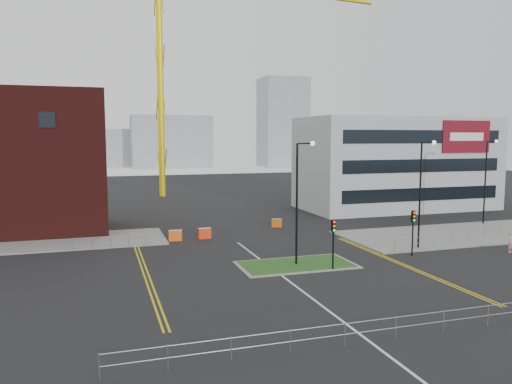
% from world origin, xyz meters
% --- Properties ---
extents(ground, '(200.00, 200.00, 0.00)m').
position_xyz_m(ground, '(0.00, 0.00, 0.00)').
color(ground, black).
rests_on(ground, ground).
extents(pavement_left, '(28.00, 8.00, 0.12)m').
position_xyz_m(pavement_left, '(-20.00, 22.00, 0.06)').
color(pavement_left, slate).
rests_on(pavement_left, ground).
extents(pavement_right, '(24.00, 10.00, 0.12)m').
position_xyz_m(pavement_right, '(22.00, 14.00, 0.06)').
color(pavement_right, slate).
rests_on(pavement_right, ground).
extents(island_kerb, '(8.60, 4.60, 0.08)m').
position_xyz_m(island_kerb, '(2.00, 8.00, 0.04)').
color(island_kerb, slate).
rests_on(island_kerb, ground).
extents(grass_island, '(8.00, 4.00, 0.12)m').
position_xyz_m(grass_island, '(2.00, 8.00, 0.06)').
color(grass_island, '#27521B').
rests_on(grass_island, ground).
extents(office_block, '(25.00, 12.20, 12.00)m').
position_xyz_m(office_block, '(26.01, 31.97, 6.00)').
color(office_block, '#A6A8AB').
rests_on(office_block, ground).
extents(tower_crane, '(52.76, 7.09, 39.44)m').
position_xyz_m(tower_crane, '(3.66, 55.66, 27.16)').
color(tower_crane, yellow).
rests_on(tower_crane, ground).
extents(streetlamp_island, '(1.46, 0.36, 9.18)m').
position_xyz_m(streetlamp_island, '(2.22, 8.00, 5.41)').
color(streetlamp_island, black).
rests_on(streetlamp_island, ground).
extents(streetlamp_right_near, '(1.46, 0.36, 9.18)m').
position_xyz_m(streetlamp_right_near, '(14.22, 10.00, 5.41)').
color(streetlamp_right_near, black).
rests_on(streetlamp_right_near, ground).
extents(streetlamp_right_far, '(1.46, 0.36, 9.18)m').
position_xyz_m(streetlamp_right_far, '(28.22, 18.00, 5.41)').
color(streetlamp_right_far, black).
rests_on(streetlamp_right_far, ground).
extents(traffic_light_island, '(0.28, 0.33, 3.65)m').
position_xyz_m(traffic_light_island, '(4.00, 5.98, 2.57)').
color(traffic_light_island, black).
rests_on(traffic_light_island, ground).
extents(traffic_light_right, '(0.28, 0.33, 3.65)m').
position_xyz_m(traffic_light_right, '(12.00, 7.98, 2.57)').
color(traffic_light_right, black).
rests_on(traffic_light_right, ground).
extents(railing_front, '(24.05, 0.05, 1.10)m').
position_xyz_m(railing_front, '(0.00, -6.00, 0.78)').
color(railing_front, gray).
rests_on(railing_front, ground).
extents(railing_left, '(6.05, 0.05, 1.10)m').
position_xyz_m(railing_left, '(-11.00, 18.00, 0.74)').
color(railing_left, gray).
rests_on(railing_left, ground).
extents(railing_right, '(19.05, 5.05, 1.10)m').
position_xyz_m(railing_right, '(20.50, 11.50, 0.78)').
color(railing_right, gray).
rests_on(railing_right, ground).
extents(centre_line, '(0.15, 30.00, 0.01)m').
position_xyz_m(centre_line, '(0.00, 2.00, 0.01)').
color(centre_line, silver).
rests_on(centre_line, ground).
extents(yellow_left_a, '(0.12, 24.00, 0.01)m').
position_xyz_m(yellow_left_a, '(-9.00, 10.00, 0.01)').
color(yellow_left_a, gold).
rests_on(yellow_left_a, ground).
extents(yellow_left_b, '(0.12, 24.00, 0.01)m').
position_xyz_m(yellow_left_b, '(-8.70, 10.00, 0.01)').
color(yellow_left_b, gold).
rests_on(yellow_left_b, ground).
extents(yellow_right_a, '(0.12, 20.00, 0.01)m').
position_xyz_m(yellow_right_a, '(9.50, 6.00, 0.01)').
color(yellow_right_a, gold).
rests_on(yellow_right_a, ground).
extents(yellow_right_b, '(0.12, 20.00, 0.01)m').
position_xyz_m(yellow_right_b, '(9.80, 6.00, 0.01)').
color(yellow_right_b, gold).
rests_on(yellow_right_b, ground).
extents(skyline_b, '(24.00, 12.00, 16.00)m').
position_xyz_m(skyline_b, '(10.00, 130.00, 8.00)').
color(skyline_b, gray).
rests_on(skyline_b, ground).
extents(skyline_c, '(14.00, 12.00, 28.00)m').
position_xyz_m(skyline_c, '(45.00, 125.00, 14.00)').
color(skyline_c, gray).
rests_on(skyline_c, ground).
extents(skyline_d, '(30.00, 12.00, 12.00)m').
position_xyz_m(skyline_d, '(-8.00, 140.00, 6.00)').
color(skyline_d, gray).
rests_on(skyline_d, ground).
extents(pedestrian, '(0.76, 0.66, 1.75)m').
position_xyz_m(pedestrian, '(20.45, 6.55, 0.87)').
color(pedestrian, pink).
rests_on(pedestrian, ground).
extents(barrier_left, '(1.19, 0.40, 1.00)m').
position_xyz_m(barrier_left, '(-5.26, 19.45, 0.54)').
color(barrier_left, '#FF590E').
rests_on(barrier_left, ground).
extents(barrier_mid, '(1.23, 0.53, 1.01)m').
position_xyz_m(barrier_mid, '(-2.49, 19.65, 0.55)').
color(barrier_mid, '#FF380E').
rests_on(barrier_mid, ground).
extents(barrier_right, '(1.11, 0.64, 0.88)m').
position_xyz_m(barrier_right, '(6.00, 23.26, 0.48)').
color(barrier_right, '#E3570C').
rests_on(barrier_right, ground).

